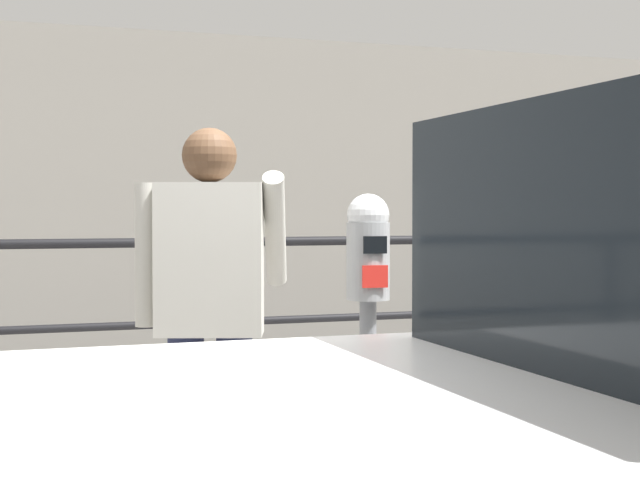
# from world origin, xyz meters

# --- Properties ---
(parking_meter) EXTENTS (0.18, 0.19, 1.42)m
(parking_meter) POSITION_xyz_m (0.03, 0.43, 1.19)
(parking_meter) COLOR slate
(parking_meter) RESTS_ON sidewalk_curb
(pedestrian_at_meter) EXTENTS (0.71, 0.49, 1.69)m
(pedestrian_at_meter) POSITION_xyz_m (-0.58, 0.65, 1.12)
(pedestrian_at_meter) COLOR #1E233F
(pedestrian_at_meter) RESTS_ON sidewalk_curb
(background_railing) EXTENTS (24.06, 0.06, 1.18)m
(background_railing) POSITION_xyz_m (0.00, 2.75, 0.98)
(background_railing) COLOR black
(background_railing) RESTS_ON sidewalk_curb
(backdrop_wall) EXTENTS (32.00, 0.50, 3.27)m
(backdrop_wall) POSITION_xyz_m (0.00, 6.32, 1.63)
(backdrop_wall) COLOR gray
(backdrop_wall) RESTS_ON ground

